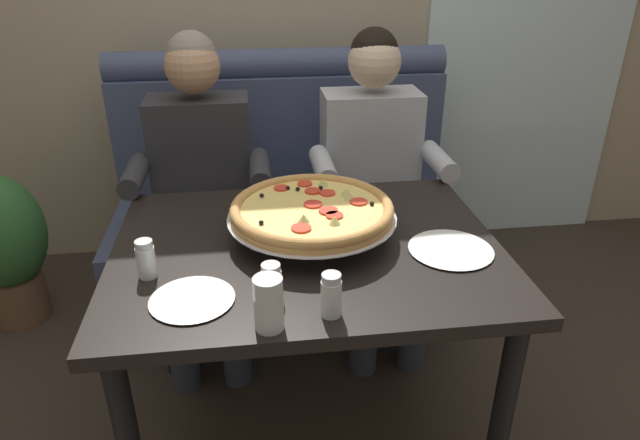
{
  "coord_description": "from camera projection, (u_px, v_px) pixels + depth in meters",
  "views": [
    {
      "loc": [
        -0.15,
        -1.46,
        1.57
      ],
      "look_at": [
        0.03,
        -0.04,
        0.85
      ],
      "focal_mm": 31.47,
      "sensor_mm": 36.0,
      "label": 1
    }
  ],
  "objects": [
    {
      "name": "drinking_glass",
      "position": [
        269.0,
        306.0,
        1.29
      ],
      "size": [
        0.07,
        0.07,
        0.14
      ],
      "color": "silver",
      "rests_on": "dining_table"
    },
    {
      "name": "dining_table",
      "position": [
        307.0,
        272.0,
        1.72
      ],
      "size": [
        1.15,
        0.89,
        0.75
      ],
      "color": "black",
      "rests_on": "ground_plane"
    },
    {
      "name": "potted_plant",
      "position": [
        4.0,
        243.0,
        2.44
      ],
      "size": [
        0.36,
        0.36,
        0.7
      ],
      "color": "brown",
      "rests_on": "ground_plane"
    },
    {
      "name": "diner_right",
      "position": [
        375.0,
        173.0,
        2.31
      ],
      "size": [
        0.54,
        0.64,
        1.27
      ],
      "color": "#2D3342",
      "rests_on": "ground_plane"
    },
    {
      "name": "pizza",
      "position": [
        312.0,
        210.0,
        1.69
      ],
      "size": [
        0.51,
        0.51,
        0.12
      ],
      "color": "silver",
      "rests_on": "dining_table"
    },
    {
      "name": "booth_bench",
      "position": [
        287.0,
        217.0,
        2.65
      ],
      "size": [
        1.56,
        0.78,
        1.13
      ],
      "color": "#424C6B",
      "rests_on": "ground_plane"
    },
    {
      "name": "patio_chair",
      "position": [
        463.0,
        105.0,
        3.98
      ],
      "size": [
        0.42,
        0.42,
        0.86
      ],
      "color": "black",
      "rests_on": "ground_plane"
    },
    {
      "name": "shaker_parmesan",
      "position": [
        271.0,
        284.0,
        1.41
      ],
      "size": [
        0.05,
        0.05,
        0.1
      ],
      "color": "white",
      "rests_on": "dining_table"
    },
    {
      "name": "plate_near_right",
      "position": [
        451.0,
        248.0,
        1.64
      ],
      "size": [
        0.25,
        0.25,
        0.02
      ],
      "color": "white",
      "rests_on": "dining_table"
    },
    {
      "name": "plate_near_left",
      "position": [
        192.0,
        297.0,
        1.41
      ],
      "size": [
        0.22,
        0.22,
        0.02
      ],
      "color": "white",
      "rests_on": "dining_table"
    },
    {
      "name": "shaker_pepper_flakes",
      "position": [
        331.0,
        298.0,
        1.34
      ],
      "size": [
        0.05,
        0.05,
        0.11
      ],
      "color": "white",
      "rests_on": "dining_table"
    },
    {
      "name": "ground_plane",
      "position": [
        309.0,
        428.0,
        2.01
      ],
      "size": [
        16.0,
        16.0,
        0.0
      ],
      "primitive_type": "plane",
      "color": "#382D26"
    },
    {
      "name": "diner_left",
      "position": [
        202.0,
        181.0,
        2.23
      ],
      "size": [
        0.54,
        0.64,
        1.27
      ],
      "color": "#2D3342",
      "rests_on": "ground_plane"
    },
    {
      "name": "shaker_oregano",
      "position": [
        146.0,
        262.0,
        1.5
      ],
      "size": [
        0.05,
        0.05,
        0.11
      ],
      "color": "white",
      "rests_on": "dining_table"
    }
  ]
}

